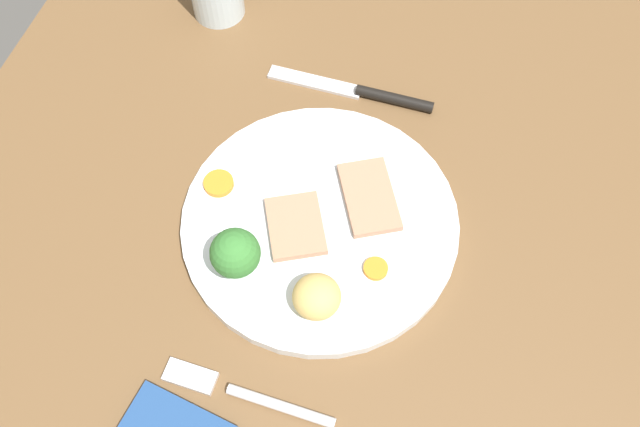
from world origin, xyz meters
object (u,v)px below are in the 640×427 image
(broccoli_floret, at_px, (235,254))
(knife, at_px, (365,93))
(roast_potato_left, at_px, (318,297))
(fork, at_px, (243,394))
(carrot_coin_front, at_px, (376,269))
(meat_slice_under, at_px, (370,195))
(dinner_plate, at_px, (320,222))
(carrot_coin_back, at_px, (219,183))
(meat_slice_main, at_px, (296,226))

(broccoli_floret, height_order, knife, broccoli_floret)
(roast_potato_left, distance_m, knife, 0.25)
(knife, bearing_deg, roast_potato_left, 95.57)
(broccoli_floret, xyz_separation_m, fork, (-0.10, -0.04, -0.04))
(carrot_coin_front, height_order, broccoli_floret, broccoli_floret)
(meat_slice_under, xyz_separation_m, fork, (-0.21, 0.06, -0.01))
(dinner_plate, bearing_deg, knife, -1.04)
(carrot_coin_front, bearing_deg, carrot_coin_back, 74.54)
(fork, bearing_deg, knife, -91.56)
(carrot_coin_back, xyz_separation_m, fork, (-0.18, -0.09, -0.01))
(fork, bearing_deg, meat_slice_under, -103.45)
(broccoli_floret, distance_m, fork, 0.12)
(roast_potato_left, xyz_separation_m, carrot_coin_back, (0.09, 0.13, -0.01))
(meat_slice_under, relative_size, broccoli_floret, 1.40)
(meat_slice_under, height_order, knife, meat_slice_under)
(dinner_plate, height_order, meat_slice_main, meat_slice_main)
(carrot_coin_front, relative_size, fork, 0.15)
(meat_slice_main, bearing_deg, roast_potato_left, -148.73)
(broccoli_floret, bearing_deg, dinner_plate, -38.41)
(roast_potato_left, distance_m, fork, 0.10)
(broccoli_floret, bearing_deg, carrot_coin_back, 31.54)
(meat_slice_under, height_order, carrot_coin_front, meat_slice_under)
(meat_slice_main, xyz_separation_m, fork, (-0.16, -0.00, -0.01))
(meat_slice_main, distance_m, carrot_coin_back, 0.09)
(carrot_coin_back, xyz_separation_m, knife, (0.16, -0.11, -0.01))
(roast_potato_left, height_order, broccoli_floret, broccoli_floret)
(roast_potato_left, bearing_deg, meat_slice_main, 31.27)
(meat_slice_under, relative_size, fork, 0.52)
(carrot_coin_front, bearing_deg, meat_slice_main, 75.44)
(meat_slice_main, relative_size, carrot_coin_back, 2.21)
(meat_slice_main, distance_m, knife, 0.19)
(dinner_plate, bearing_deg, meat_slice_main, 129.55)
(meat_slice_main, bearing_deg, meat_slice_under, -48.82)
(dinner_plate, relative_size, knife, 1.43)
(roast_potato_left, xyz_separation_m, broccoli_floret, (0.01, 0.08, 0.02))
(broccoli_floret, bearing_deg, meat_slice_under, -41.98)
(dinner_plate, distance_m, carrot_coin_front, 0.07)
(dinner_plate, xyz_separation_m, fork, (-0.17, 0.02, -0.00))
(meat_slice_under, relative_size, carrot_coin_back, 2.72)
(carrot_coin_front, xyz_separation_m, fork, (-0.14, 0.08, -0.01))
(dinner_plate, xyz_separation_m, knife, (0.17, -0.00, -0.00))
(meat_slice_main, relative_size, roast_potato_left, 1.52)
(carrot_coin_front, height_order, carrot_coin_back, same)
(dinner_plate, relative_size, fork, 1.74)
(dinner_plate, distance_m, knife, 0.17)
(carrot_coin_back, bearing_deg, carrot_coin_front, -105.46)
(knife, bearing_deg, dinner_plate, 90.28)
(dinner_plate, relative_size, carrot_coin_back, 9.00)
(dinner_plate, relative_size, meat_slice_under, 3.31)
(meat_slice_under, bearing_deg, carrot_coin_back, 100.30)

